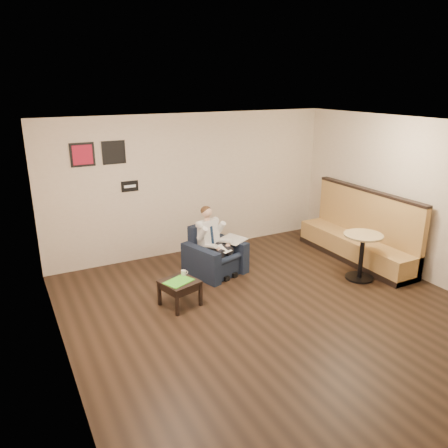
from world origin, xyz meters
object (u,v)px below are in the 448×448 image
green_folder (179,281)px  cafe_table (361,257)px  armchair (215,251)px  side_table (180,293)px  coffee_mug (183,273)px  banquette (357,226)px  seated_man (219,244)px  smartphone (176,277)px

green_folder → cafe_table: bearing=-9.7°
armchair → side_table: (-1.05, -0.85, -0.22)m
coffee_mug → banquette: bearing=-0.1°
side_table → green_folder: green_folder is taller
coffee_mug → armchair: bearing=37.3°
green_folder → coffee_mug: bearing=49.1°
armchair → seated_man: seated_man is taller
armchair → green_folder: 1.38m
green_folder → cafe_table: (3.24, -0.56, -0.01)m
banquette → cafe_table: 0.96m
coffee_mug → smartphone: coffee_mug is taller
seated_man → coffee_mug: seated_man is taller
side_table → banquette: bearing=2.2°
banquette → green_folder: bearing=-177.4°
armchair → cafe_table: size_ratio=1.06×
armchair → smartphone: (-1.04, -0.69, -0.00)m
side_table → banquette: 3.82m
green_folder → smartphone: 0.18m
green_folder → seated_man: bearing=34.8°
armchair → side_table: size_ratio=1.73×
side_table → green_folder: bearing=-130.9°
seated_man → smartphone: (-1.08, -0.59, -0.16)m
green_folder → side_table: bearing=49.1°
green_folder → coffee_mug: coffee_mug is taller
seated_man → coffee_mug: (-0.95, -0.59, -0.12)m
side_table → banquette: size_ratio=0.19×
seated_man → coffee_mug: size_ratio=13.26×
cafe_table → side_table: bearing=169.8°
armchair → coffee_mug: armchair is taller
armchair → seated_man: 0.19m
armchair → smartphone: armchair is taller
green_folder → banquette: 3.83m
green_folder → armchair: bearing=39.3°
coffee_mug → smartphone: bearing=178.3°
coffee_mug → cafe_table: bearing=-13.4°
side_table → coffee_mug: 0.33m
banquette → seated_man: bearing=167.6°
seated_man → banquette: 2.78m
seated_man → banquette: size_ratio=0.44×
side_table → coffee_mug: size_ratio=5.79×
coffee_mug → side_table: bearing=-130.9°
cafe_table → banquette: bearing=52.0°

